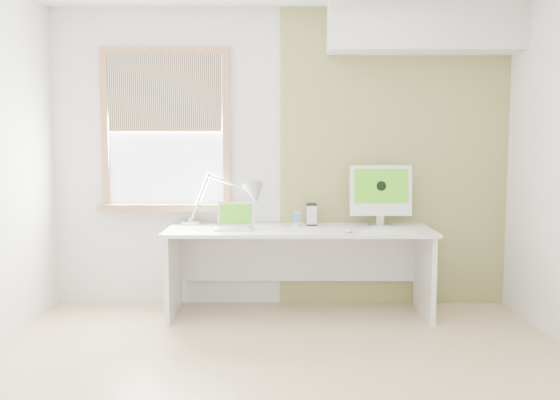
{
  "coord_description": "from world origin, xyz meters",
  "views": [
    {
      "loc": [
        0.01,
        -3.52,
        1.46
      ],
      "look_at": [
        0.0,
        1.05,
        1.0
      ],
      "focal_mm": 38.3,
      "sensor_mm": 36.0,
      "label": 1
    }
  ],
  "objects_px": {
    "desk": "(299,250)",
    "imac": "(381,192)",
    "desk_lamp": "(242,197)",
    "laptop": "(235,222)",
    "external_drive": "(311,214)"
  },
  "relations": [
    {
      "from": "external_drive",
      "to": "desk_lamp",
      "type": "bearing_deg",
      "value": 178.27
    },
    {
      "from": "desk",
      "to": "desk_lamp",
      "type": "xyz_separation_m",
      "value": [
        -0.49,
        0.17,
        0.43
      ]
    },
    {
      "from": "external_drive",
      "to": "imac",
      "type": "xyz_separation_m",
      "value": [
        0.59,
        -0.04,
        0.2
      ]
    },
    {
      "from": "desk",
      "to": "imac",
      "type": "height_order",
      "value": "imac"
    },
    {
      "from": "laptop",
      "to": "external_drive",
      "type": "xyz_separation_m",
      "value": [
        0.64,
        0.23,
        0.04
      ]
    },
    {
      "from": "desk",
      "to": "laptop",
      "type": "relative_size",
      "value": 6.86
    },
    {
      "from": "desk_lamp",
      "to": "laptop",
      "type": "xyz_separation_m",
      "value": [
        -0.04,
        -0.25,
        -0.18
      ]
    },
    {
      "from": "desk",
      "to": "imac",
      "type": "distance_m",
      "value": 0.86
    },
    {
      "from": "desk_lamp",
      "to": "external_drive",
      "type": "xyz_separation_m",
      "value": [
        0.6,
        -0.02,
        -0.14
      ]
    },
    {
      "from": "laptop",
      "to": "imac",
      "type": "relative_size",
      "value": 0.61
    },
    {
      "from": "laptop",
      "to": "external_drive",
      "type": "distance_m",
      "value": 0.69
    },
    {
      "from": "laptop",
      "to": "desk",
      "type": "bearing_deg",
      "value": 8.63
    },
    {
      "from": "imac",
      "to": "desk_lamp",
      "type": "bearing_deg",
      "value": 177.17
    },
    {
      "from": "desk",
      "to": "imac",
      "type": "relative_size",
      "value": 4.18
    },
    {
      "from": "desk",
      "to": "desk_lamp",
      "type": "relative_size",
      "value": 2.76
    }
  ]
}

